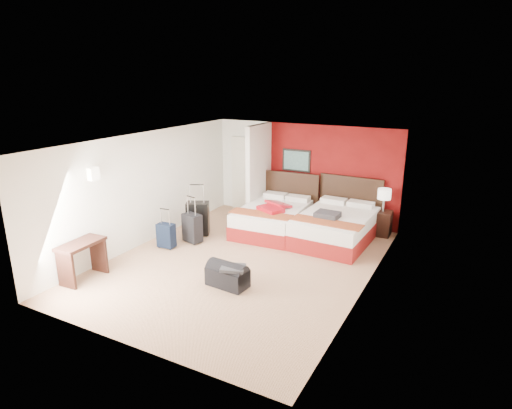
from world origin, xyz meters
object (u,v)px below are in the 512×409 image
Objects in this scene: bed_left at (272,219)px; duffel_bag at (228,276)px; red_suitcase_open at (275,207)px; nightstand at (382,223)px; bed_right at (335,228)px; desk at (83,261)px; suitcase_navy at (166,237)px; suitcase_black at (198,219)px; suitcase_charcoal at (192,229)px; table_lamp at (384,200)px.

bed_left is 2.99m from duffel_bag.
red_suitcase_open is at bearing 103.64° from duffel_bag.
red_suitcase_open is 2.59m from nightstand.
red_suitcase_open is (-1.46, -0.19, 0.34)m from bed_right.
red_suitcase_open reaches higher than duffel_bag.
desk is at bearing -129.25° from bed_right.
desk is (-0.38, -1.94, 0.11)m from suitcase_navy.
suitcase_black reaches higher than bed_right.
bed_right is 3.39× the size of suitcase_charcoal.
suitcase_black is at bearing -153.53° from nightstand.
desk reaches higher than bed_right.
table_lamp reaches higher than nightstand.
suitcase_charcoal is (0.16, -0.45, -0.07)m from suitcase_black.
bed_right is at bearing -133.07° from table_lamp.
table_lamp is (0.86, 0.92, 0.54)m from bed_right.
suitcase_charcoal is at bearing -146.08° from table_lamp.
nightstand is at bearing 48.79° from bed_right.
suitcase_charcoal is 1.21× the size of suitcase_navy.
suitcase_charcoal reaches higher than suitcase_navy.
desk is (-1.99, -3.98, 0.06)m from bed_left.
table_lamp is at bearing 33.85° from suitcase_navy.
table_lamp is (2.41, 1.00, 0.56)m from bed_left.
bed_left is at bearing 8.20° from suitcase_black.
bed_right is 3.27m from suitcase_charcoal.
suitcase_charcoal reaches higher than nightstand.
nightstand is (2.31, 1.10, -0.37)m from red_suitcase_open.
table_lamp is 4.41m from suitcase_black.
red_suitcase_open is 2.91m from duffel_bag.
suitcase_charcoal reaches higher than bed_left.
duffel_bag is 0.84× the size of desk.
suitcase_charcoal is (-3.72, -2.50, 0.02)m from nightstand.
table_lamp reaches higher than suitcase_navy.
suitcase_navy is (-3.17, -2.13, -0.06)m from bed_right.
bed_left is 1.56m from bed_right.
red_suitcase_open is at bearing -154.51° from table_lamp.
desk reaches higher than suitcase_navy.
red_suitcase_open is at bearing 58.99° from suitcase_charcoal.
bed_left reaches higher than suitcase_navy.
suitcase_navy reaches higher than duffel_bag.
bed_left is 3.75× the size of table_lamp.
table_lamp reaches higher than duffel_bag.
desk is at bearing -120.00° from bed_left.
table_lamp is at bearing 69.59° from duffel_bag.
suitcase_charcoal is at bearing -110.68° from red_suitcase_open.
desk is at bearing -93.87° from red_suitcase_open.
suitcase_charcoal is at bearing -149.18° from bed_right.
suitcase_black reaches higher than nightstand.
nightstand is at bearing 49.96° from red_suitcase_open.
bed_left is at bearing -175.00° from bed_right.
desk reaches higher than red_suitcase_open.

